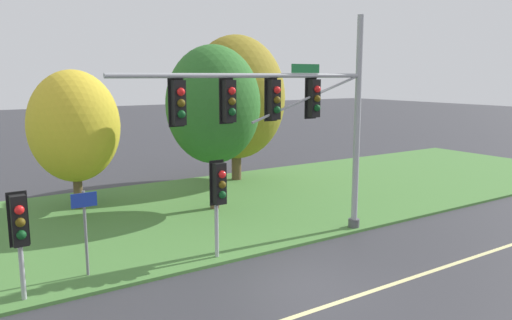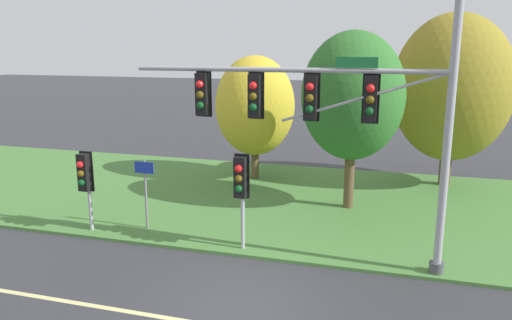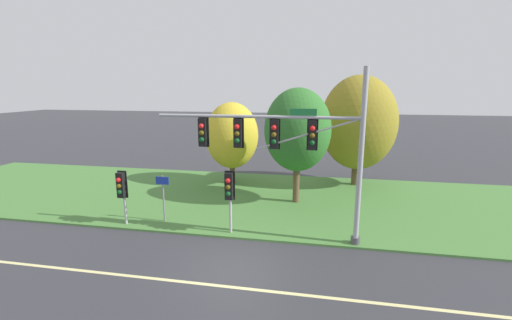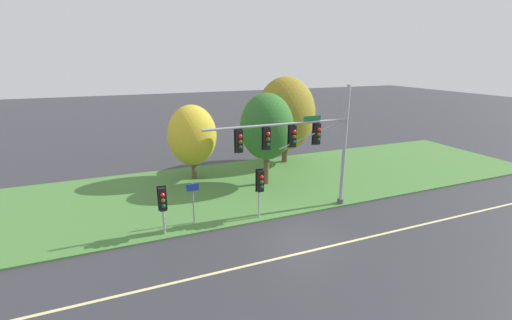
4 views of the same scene
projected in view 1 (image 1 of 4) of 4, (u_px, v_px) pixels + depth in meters
The scene contains 10 objects.
ground_plane at pixel (303, 287), 13.16m from camera, with size 160.00×160.00×0.00m, color #333338.
lane_stripe at pixel (334, 304), 12.17m from camera, with size 36.00×0.16×0.01m, color beige.
grass_verge at pixel (174, 214), 19.94m from camera, with size 48.00×11.50×0.10m, color #477A38.
traffic_signal_mast at pixel (290, 109), 15.69m from camera, with size 8.96×0.49×7.43m.
pedestrian_signal_near_kerb at pixel (19, 226), 11.74m from camera, with size 0.46×0.55×2.71m.
pedestrian_signal_further_along at pixel (219, 189), 14.58m from camera, with size 0.46×0.55×2.97m.
route_sign_post at pixel (85, 222), 13.43m from camera, with size 0.68×0.08×2.37m.
tree_nearest_road at pixel (74, 126), 20.08m from camera, with size 3.61×3.61×5.65m.
tree_left_of_mast at pixel (213, 105), 19.88m from camera, with size 3.78×3.78×6.62m.
tree_behind_signpost at pixel (236, 98), 25.59m from camera, with size 5.05×5.05×7.44m.
Camera 1 is at (-7.87, -9.68, 5.51)m, focal length 35.00 mm.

